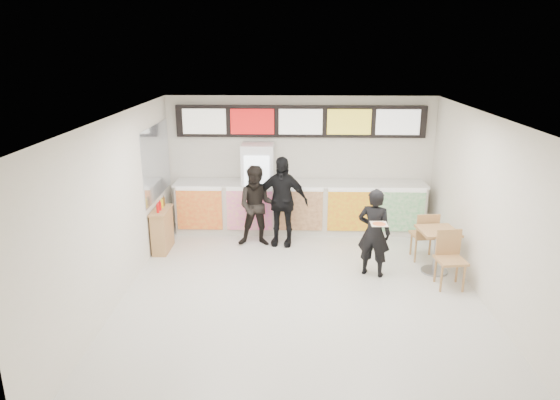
{
  "coord_description": "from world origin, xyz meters",
  "views": [
    {
      "loc": [
        -0.15,
        -7.58,
        4.04
      ],
      "look_at": [
        -0.39,
        1.2,
        1.32
      ],
      "focal_mm": 32.0,
      "sensor_mm": 36.0,
      "label": 1
    }
  ],
  "objects_px": {
    "customer_main": "(374,233)",
    "condiment_ledge": "(162,230)",
    "service_counter": "(300,207)",
    "customer_left": "(257,206)",
    "customer_mid": "(281,201)",
    "drinks_fridge": "(258,188)",
    "cafe_table": "(437,243)"
  },
  "relations": [
    {
      "from": "service_counter",
      "to": "condiment_ledge",
      "type": "distance_m",
      "value": 3.07
    },
    {
      "from": "customer_left",
      "to": "condiment_ledge",
      "type": "bearing_deg",
      "value": -170.23
    },
    {
      "from": "drinks_fridge",
      "to": "cafe_table",
      "type": "relative_size",
      "value": 1.15
    },
    {
      "from": "customer_main",
      "to": "cafe_table",
      "type": "xyz_separation_m",
      "value": [
        1.19,
        0.14,
        -0.24
      ]
    },
    {
      "from": "customer_main",
      "to": "condiment_ledge",
      "type": "height_order",
      "value": "customer_main"
    },
    {
      "from": "customer_left",
      "to": "customer_mid",
      "type": "bearing_deg",
      "value": 7.39
    },
    {
      "from": "service_counter",
      "to": "drinks_fridge",
      "type": "relative_size",
      "value": 2.78
    },
    {
      "from": "customer_main",
      "to": "drinks_fridge",
      "type": "bearing_deg",
      "value": -22.93
    },
    {
      "from": "customer_mid",
      "to": "cafe_table",
      "type": "bearing_deg",
      "value": -14.72
    },
    {
      "from": "customer_mid",
      "to": "drinks_fridge",
      "type": "bearing_deg",
      "value": 133.47
    },
    {
      "from": "service_counter",
      "to": "customer_left",
      "type": "relative_size",
      "value": 3.24
    },
    {
      "from": "customer_mid",
      "to": "condiment_ledge",
      "type": "height_order",
      "value": "customer_mid"
    },
    {
      "from": "cafe_table",
      "to": "condiment_ledge",
      "type": "xyz_separation_m",
      "value": [
        -5.32,
        0.89,
        -0.13
      ]
    },
    {
      "from": "customer_main",
      "to": "condiment_ledge",
      "type": "bearing_deg",
      "value": 8.05
    },
    {
      "from": "drinks_fridge",
      "to": "customer_left",
      "type": "relative_size",
      "value": 1.17
    },
    {
      "from": "customer_mid",
      "to": "service_counter",
      "type": "bearing_deg",
      "value": 72.8
    },
    {
      "from": "service_counter",
      "to": "customer_left",
      "type": "distance_m",
      "value": 1.27
    },
    {
      "from": "customer_mid",
      "to": "customer_main",
      "type": "bearing_deg",
      "value": -30.67
    },
    {
      "from": "service_counter",
      "to": "customer_main",
      "type": "height_order",
      "value": "customer_main"
    },
    {
      "from": "customer_main",
      "to": "condiment_ledge",
      "type": "relative_size",
      "value": 1.56
    },
    {
      "from": "service_counter",
      "to": "condiment_ledge",
      "type": "bearing_deg",
      "value": -156.96
    },
    {
      "from": "service_counter",
      "to": "customer_left",
      "type": "xyz_separation_m",
      "value": [
        -0.89,
        -0.85,
        0.29
      ]
    },
    {
      "from": "customer_mid",
      "to": "cafe_table",
      "type": "distance_m",
      "value": 3.2
    },
    {
      "from": "customer_left",
      "to": "cafe_table",
      "type": "relative_size",
      "value": 0.99
    },
    {
      "from": "condiment_ledge",
      "to": "drinks_fridge",
      "type": "bearing_deg",
      "value": 32.81
    },
    {
      "from": "service_counter",
      "to": "drinks_fridge",
      "type": "xyz_separation_m",
      "value": [
        -0.93,
        0.02,
        0.43
      ]
    },
    {
      "from": "drinks_fridge",
      "to": "customer_left",
      "type": "xyz_separation_m",
      "value": [
        0.04,
        -0.87,
        -0.14
      ]
    },
    {
      "from": "condiment_ledge",
      "to": "customer_main",
      "type": "bearing_deg",
      "value": -13.99
    },
    {
      "from": "drinks_fridge",
      "to": "condiment_ledge",
      "type": "relative_size",
      "value": 1.9
    },
    {
      "from": "customer_main",
      "to": "service_counter",
      "type": "bearing_deg",
      "value": -37.47
    },
    {
      "from": "service_counter",
      "to": "cafe_table",
      "type": "xyz_separation_m",
      "value": [
        2.5,
        -2.09,
        0.01
      ]
    },
    {
      "from": "customer_mid",
      "to": "customer_left",
      "type": "bearing_deg",
      "value": -162.69
    }
  ]
}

